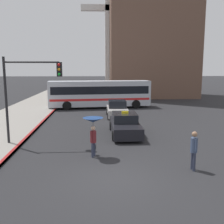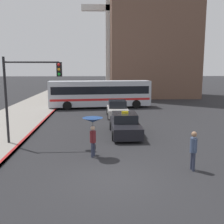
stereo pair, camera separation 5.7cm
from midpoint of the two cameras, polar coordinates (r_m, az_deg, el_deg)
The scene contains 8 objects.
ground_plane at distance 10.89m, azimuth 0.83°, elevation -14.52°, with size 300.00×300.00×0.00m, color #262628.
taxi at distance 17.76m, azimuth 2.89°, elevation -2.82°, with size 1.91×4.68×1.61m.
sedan_red at distance 24.33m, azimuth 1.24°, elevation 0.55°, with size 1.91×4.03×1.51m.
city_bus at distance 29.93m, azimuth -2.60°, elevation 4.18°, with size 11.57×3.67×3.06m.
pedestrian_with_umbrella at distance 13.11m, azimuth -4.08°, elevation -2.98°, with size 1.02×1.02×2.01m.
pedestrian_man at distance 12.02m, azimuth 17.44°, elevation -7.38°, with size 0.31×0.45×1.75m.
traffic_light at distance 15.58m, azimuth -17.48°, elevation 5.74°, with size 3.26×0.38×5.08m.
monument_cross at distance 43.65m, azimuth -0.73°, elevation 17.93°, with size 8.45×0.90×19.21m.
Camera 2 is at (-0.69, -9.93, 4.41)m, focal length 42.00 mm.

